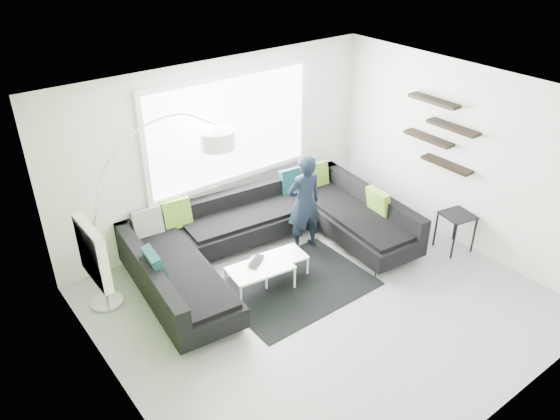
# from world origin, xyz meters

# --- Properties ---
(ground) EXTENTS (5.50, 5.50, 0.00)m
(ground) POSITION_xyz_m (0.00, 0.00, 0.00)
(ground) COLOR gray
(ground) RESTS_ON ground
(room_shell) EXTENTS (5.54, 5.04, 2.82)m
(room_shell) POSITION_xyz_m (0.04, 0.21, 1.81)
(room_shell) COLOR silver
(room_shell) RESTS_ON ground
(sectional_sofa) EXTENTS (4.17, 2.83, 0.85)m
(sectional_sofa) POSITION_xyz_m (0.03, 1.18, 0.38)
(sectional_sofa) COLOR black
(sectional_sofa) RESTS_ON ground
(rug) EXTENTS (2.07, 1.50, 0.01)m
(rug) POSITION_xyz_m (-0.04, 0.51, 0.01)
(rug) COLOR black
(rug) RESTS_ON ground
(coffee_table) EXTENTS (1.21, 0.79, 0.37)m
(coffee_table) POSITION_xyz_m (-0.27, 0.80, 0.19)
(coffee_table) COLOR white
(coffee_table) RESTS_ON ground
(arc_lamp) EXTENTS (2.20, 0.54, 2.39)m
(arc_lamp) POSITION_xyz_m (-2.33, 1.75, 1.19)
(arc_lamp) COLOR silver
(arc_lamp) RESTS_ON ground
(side_table) EXTENTS (0.52, 0.52, 0.62)m
(side_table) POSITION_xyz_m (2.50, -0.24, 0.31)
(side_table) COLOR black
(side_table) RESTS_ON ground
(person) EXTENTS (0.70, 0.57, 1.55)m
(person) POSITION_xyz_m (0.69, 1.23, 0.78)
(person) COLOR black
(person) RESTS_ON ground
(laptop) EXTENTS (0.54, 0.54, 0.03)m
(laptop) POSITION_xyz_m (-0.43, 0.84, 0.39)
(laptop) COLOR black
(laptop) RESTS_ON coffee_table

